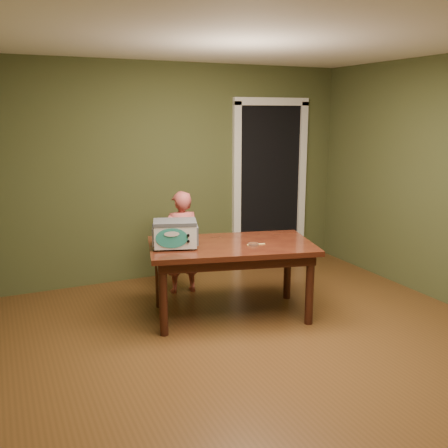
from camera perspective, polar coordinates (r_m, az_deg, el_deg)
name	(u,v)px	position (r m, az deg, el deg)	size (l,w,h in m)	color
floor	(280,357)	(4.37, 6.44, -14.85)	(5.00, 5.00, 0.00)	brown
room_shell	(286,153)	(3.89, 7.06, 8.05)	(4.52, 5.02, 2.61)	#414927
doorway	(259,182)	(7.00, 4.02, 4.76)	(1.10, 0.66, 2.25)	black
dining_table	(231,253)	(4.94, 0.82, -3.36)	(1.77, 1.27, 0.75)	#34130B
toy_oven	(175,233)	(4.75, -5.62, -1.03)	(0.49, 0.40, 0.26)	#4C4F54
baking_pan	(253,244)	(4.85, 3.38, -2.31)	(0.10, 0.10, 0.02)	silver
spatula	(256,244)	(4.88, 3.68, -2.33)	(0.18, 0.03, 0.01)	#DCB85F
child	(181,242)	(5.63, -4.90, -2.09)	(0.43, 0.28, 1.17)	#CA5753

